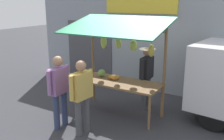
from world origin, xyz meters
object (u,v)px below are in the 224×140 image
Objects in this scene: market_stall at (118,56)px; vendor_with_sunhat at (147,73)px; shopper_with_ponytail at (82,92)px; shopper_in_grey_tee at (59,87)px.

market_stall reaches higher than vendor_with_sunhat.
market_stall is 1.50× the size of shopper_with_ponytail.
vendor_with_sunhat is 2.40m from shopper_in_grey_tee.
vendor_with_sunhat is 2.12m from shopper_with_ponytail.
vendor_with_sunhat reaches higher than shopper_with_ponytail.
shopper_with_ponytail is at bearing -19.40° from vendor_with_sunhat.
shopper_with_ponytail is (0.60, 2.03, -0.03)m from vendor_with_sunhat.
shopper_in_grey_tee is (0.62, 0.03, 0.02)m from shopper_with_ponytail.
shopper_with_ponytail is at bearing -89.63° from shopper_in_grey_tee.
shopper_with_ponytail is at bearing 84.30° from market_stall.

